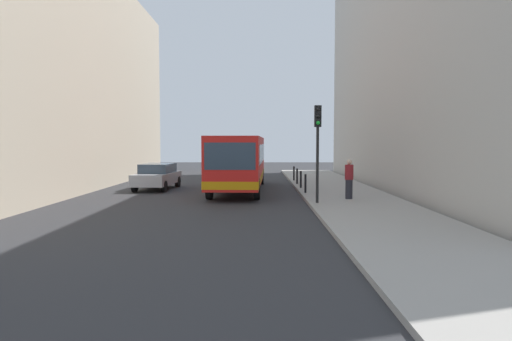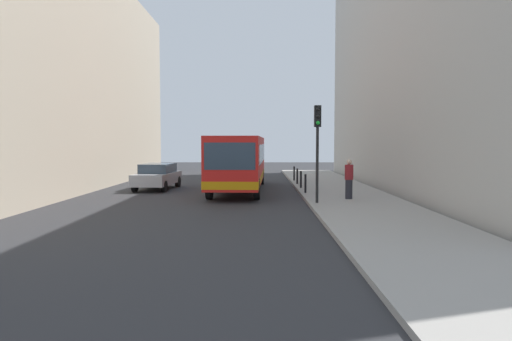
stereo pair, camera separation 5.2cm
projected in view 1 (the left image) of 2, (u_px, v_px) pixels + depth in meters
ground_plane at (237, 198)px, 22.38m from camera, size 80.00×80.00×0.00m
sidewalk at (347, 196)px, 22.34m from camera, size 4.40×40.00×0.15m
building_left at (38, 73)px, 26.02m from camera, size 7.00×32.00×13.32m
building_right at (443, 50)px, 25.82m from camera, size 7.00×32.00×15.85m
bus at (239, 160)px, 25.61m from camera, size 2.89×11.10×3.00m
car_beside_bus at (157, 176)px, 26.37m from camera, size 2.11×4.51×1.48m
traffic_light at (318, 135)px, 19.21m from camera, size 0.28×0.33×4.10m
bollard_near at (305, 183)px, 23.22m from camera, size 0.11×0.11×0.95m
bollard_mid at (301, 179)px, 25.73m from camera, size 0.11×0.11×0.95m
bollard_far at (297, 176)px, 28.25m from camera, size 0.11×0.11×0.95m
bollard_farthest at (294, 173)px, 30.76m from camera, size 0.11×0.11×0.95m
pedestrian_near_signal at (349, 179)px, 20.69m from camera, size 0.38×0.38×1.79m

